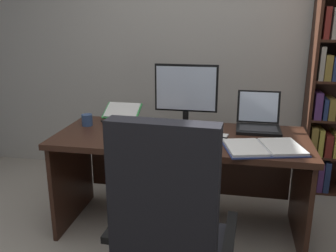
{
  "coord_description": "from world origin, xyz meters",
  "views": [
    {
      "loc": [
        0.35,
        -1.52,
        1.51
      ],
      "look_at": [
        -0.1,
        0.8,
        0.8
      ],
      "focal_mm": 39.03,
      "sensor_mm": 36.0,
      "label": 1
    }
  ],
  "objects": [
    {
      "name": "desk",
      "position": [
        -0.02,
        0.93,
        0.53
      ],
      "size": [
        1.73,
        0.73,
        0.73
      ],
      "color": "#381E14",
      "rests_on": "ground"
    },
    {
      "name": "coffee_mug",
      "position": [
        -0.74,
        0.95,
        0.77
      ],
      "size": [
        0.08,
        0.08,
        0.09
      ],
      "primitive_type": "cylinder",
      "color": "#334C7A",
      "rests_on": "desk"
    },
    {
      "name": "notepad",
      "position": [
        0.22,
        0.82,
        0.73
      ],
      "size": [
        0.19,
        0.23,
        0.01
      ],
      "primitive_type": "cube",
      "rotation": [
        0.0,
        0.0,
        -0.19
      ],
      "color": "silver",
      "rests_on": "desk"
    },
    {
      "name": "reading_stand_with_book",
      "position": [
        -0.53,
        1.14,
        0.79
      ],
      "size": [
        0.28,
        0.25,
        0.12
      ],
      "color": "black",
      "rests_on": "desk"
    },
    {
      "name": "computer_mouse",
      "position": [
        -0.32,
        0.72,
        0.75
      ],
      "size": [
        0.06,
        0.1,
        0.04
      ],
      "primitive_type": "ellipsoid",
      "color": "black",
      "rests_on": "desk"
    },
    {
      "name": "open_binder",
      "position": [
        0.53,
        0.67,
        0.74
      ],
      "size": [
        0.53,
        0.42,
        0.02
      ],
      "rotation": [
        0.0,
        0.0,
        0.25
      ],
      "color": "navy",
      "rests_on": "desk"
    },
    {
      "name": "office_chair",
      "position": [
        0.07,
        -0.05,
        0.47
      ],
      "size": [
        0.63,
        0.6,
        1.11
      ],
      "rotation": [
        0.0,
        0.0,
        -0.05
      ],
      "color": "black",
      "rests_on": "ground"
    },
    {
      "name": "laptop",
      "position": [
        0.52,
        1.1,
        0.78
      ],
      "size": [
        0.31,
        0.31,
        0.26
      ],
      "color": "black",
      "rests_on": "desk"
    },
    {
      "name": "monitor",
      "position": [
        -0.02,
        1.09,
        0.96
      ],
      "size": [
        0.47,
        0.16,
        0.46
      ],
      "color": "black",
      "rests_on": "desk"
    },
    {
      "name": "wall_back",
      "position": [
        0.0,
        1.97,
        1.32
      ],
      "size": [
        5.09,
        0.12,
        2.65
      ],
      "primitive_type": "cube",
      "color": "#B2ADA3",
      "rests_on": "ground"
    },
    {
      "name": "keyboard",
      "position": [
        -0.02,
        0.72,
        0.74
      ],
      "size": [
        0.42,
        0.15,
        0.02
      ],
      "primitive_type": "cube",
      "color": "black",
      "rests_on": "desk"
    },
    {
      "name": "pen",
      "position": [
        0.24,
        0.82,
        0.74
      ],
      "size": [
        0.14,
        0.03,
        0.01
      ],
      "primitive_type": "cylinder",
      "rotation": [
        0.0,
        1.57,
        -0.19
      ],
      "color": "black",
      "rests_on": "notepad"
    }
  ]
}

